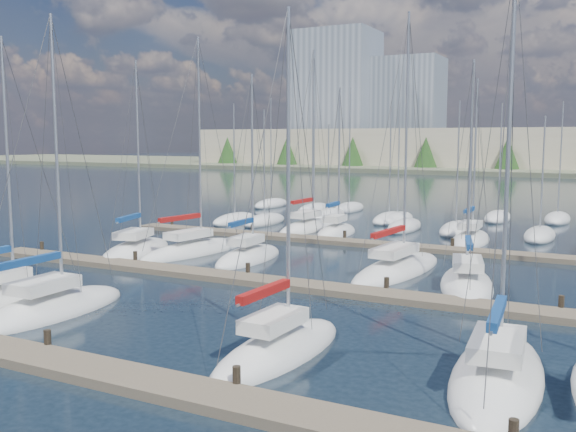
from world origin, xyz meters
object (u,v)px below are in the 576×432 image
at_px(sailboat_b, 0,300).
at_px(sailboat_d, 279,350).
at_px(sailboat_l, 467,284).
at_px(sailboat_e, 497,376).
at_px(sailboat_n, 309,227).
at_px(sailboat_j, 249,257).
at_px(sailboat_o, 336,232).
at_px(sailboat_p, 471,240).
at_px(sailboat_h, 137,250).
at_px(sailboat_i, 193,250).
at_px(sailboat_c, 51,309).
at_px(sailboat_k, 397,269).

bearing_deg(sailboat_b, sailboat_d, -0.87).
bearing_deg(sailboat_l, sailboat_e, -87.75).
relative_size(sailboat_n, sailboat_d, 1.21).
height_order(sailboat_n, sailboat_b, sailboat_n).
relative_size(sailboat_j, sailboat_d, 0.96).
xyz_separation_m(sailboat_e, sailboat_j, (-17.56, 13.92, 0.00)).
bearing_deg(sailboat_l, sailboat_o, 120.09).
distance_m(sailboat_p, sailboat_l, 15.06).
bearing_deg(sailboat_n, sailboat_h, -106.90).
distance_m(sailboat_i, sailboat_b, 15.02).
height_order(sailboat_o, sailboat_c, sailboat_c).
bearing_deg(sailboat_i, sailboat_l, 3.39).
bearing_deg(sailboat_e, sailboat_d, -176.88).
bearing_deg(sailboat_l, sailboat_j, 160.94).
height_order(sailboat_o, sailboat_d, sailboat_d).
bearing_deg(sailboat_n, sailboat_j, -77.15).
height_order(sailboat_i, sailboat_h, sailboat_i).
relative_size(sailboat_l, sailboat_e, 0.89).
height_order(sailboat_d, sailboat_b, sailboat_b).
height_order(sailboat_l, sailboat_h, sailboat_h).
bearing_deg(sailboat_e, sailboat_k, 114.09).
bearing_deg(sailboat_p, sailboat_c, -115.25).
bearing_deg(sailboat_i, sailboat_c, -69.72).
bearing_deg(sailboat_i, sailboat_h, -145.96).
bearing_deg(sailboat_k, sailboat_d, -81.95).
relative_size(sailboat_p, sailboat_b, 0.98).
xyz_separation_m(sailboat_n, sailboat_p, (13.63, -0.62, -0.01)).
bearing_deg(sailboat_j, sailboat_e, -41.49).
xyz_separation_m(sailboat_n, sailboat_d, (12.73, -29.03, -0.01)).
height_order(sailboat_i, sailboat_c, sailboat_i).
relative_size(sailboat_p, sailboat_c, 0.93).
relative_size(sailboat_e, sailboat_b, 1.07).
xyz_separation_m(sailboat_p, sailboat_h, (-19.11, -14.80, -0.01)).
xyz_separation_m(sailboat_k, sailboat_e, (8.00, -14.68, -0.00)).
xyz_separation_m(sailboat_e, sailboat_d, (-7.36, -0.99, 0.01)).
xyz_separation_m(sailboat_e, sailboat_i, (-22.09, 14.28, 0.01)).
height_order(sailboat_n, sailboat_l, sailboat_n).
bearing_deg(sailboat_l, sailboat_p, 87.11).
relative_size(sailboat_k, sailboat_b, 1.19).
relative_size(sailboat_e, sailboat_i, 0.93).
bearing_deg(sailboat_d, sailboat_h, 145.76).
height_order(sailboat_k, sailboat_h, sailboat_k).
distance_m(sailboat_j, sailboat_b, 15.39).
bearing_deg(sailboat_k, sailboat_b, -127.15).
height_order(sailboat_k, sailboat_d, sailboat_k).
xyz_separation_m(sailboat_o, sailboat_j, (-0.72, -12.46, -0.01)).
height_order(sailboat_e, sailboat_i, sailboat_i).
xyz_separation_m(sailboat_b, sailboat_h, (-3.28, 13.35, 0.01)).
relative_size(sailboat_l, sailboat_d, 0.96).
distance_m(sailboat_l, sailboat_c, 20.35).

